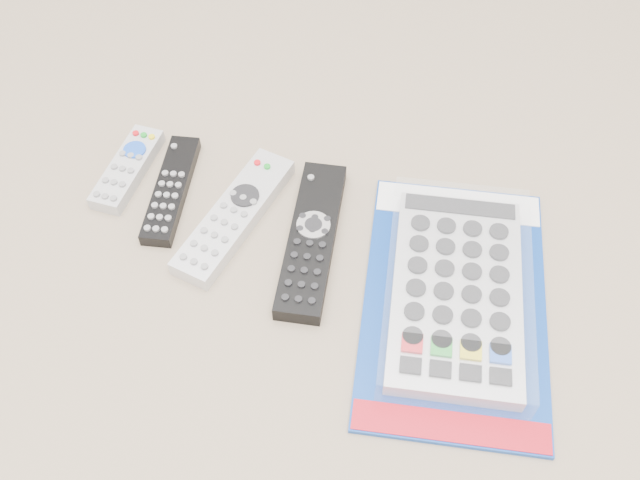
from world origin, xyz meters
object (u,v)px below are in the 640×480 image
(remote_silver_dvd, at_px, (234,216))
(jumbo_remote_packaged, at_px, (457,291))
(remote_small_grey, at_px, (127,169))
(remote_slim_black, at_px, (171,190))
(remote_large_black, at_px, (312,239))

(remote_silver_dvd, height_order, jumbo_remote_packaged, jumbo_remote_packaged)
(remote_silver_dvd, relative_size, jumbo_remote_packaged, 0.59)
(remote_small_grey, relative_size, remote_slim_black, 0.80)
(remote_slim_black, distance_m, remote_large_black, 0.21)
(remote_slim_black, distance_m, remote_silver_dvd, 0.10)
(remote_slim_black, xyz_separation_m, jumbo_remote_packaged, (0.39, -0.06, 0.01))
(remote_slim_black, relative_size, remote_large_black, 0.76)
(remote_large_black, distance_m, jumbo_remote_packaged, 0.19)
(remote_slim_black, bearing_deg, remote_silver_dvd, -21.04)
(remote_silver_dvd, bearing_deg, remote_large_black, 7.20)
(remote_slim_black, bearing_deg, remote_small_grey, 156.38)
(remote_small_grey, bearing_deg, remote_slim_black, -13.21)
(remote_small_grey, height_order, remote_large_black, remote_large_black)
(remote_slim_black, relative_size, remote_silver_dvd, 0.81)
(remote_silver_dvd, xyz_separation_m, jumbo_remote_packaged, (0.29, -0.04, 0.01))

